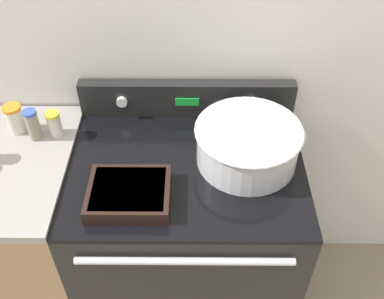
# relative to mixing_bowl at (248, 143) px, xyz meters

# --- Properties ---
(kitchen_wall) EXTENTS (8.00, 0.05, 2.50)m
(kitchen_wall) POSITION_rel_mixing_bowl_xyz_m (-0.21, 0.32, 0.25)
(kitchen_wall) COLOR silver
(kitchen_wall) RESTS_ON ground_plane
(stove_range) EXTENTS (0.82, 0.66, 0.92)m
(stove_range) POSITION_rel_mixing_bowl_xyz_m (-0.21, -0.03, -0.54)
(stove_range) COLOR black
(stove_range) RESTS_ON ground_plane
(control_panel) EXTENTS (0.82, 0.07, 0.14)m
(control_panel) POSITION_rel_mixing_bowl_xyz_m (-0.21, 0.26, -0.01)
(control_panel) COLOR black
(control_panel) RESTS_ON stove_range
(side_counter) EXTENTS (0.52, 0.63, 0.93)m
(side_counter) POSITION_rel_mixing_bowl_xyz_m (-0.88, -0.03, -0.53)
(side_counter) COLOR tan
(side_counter) RESTS_ON ground_plane
(mixing_bowl) EXTENTS (0.36, 0.36, 0.14)m
(mixing_bowl) POSITION_rel_mixing_bowl_xyz_m (0.00, 0.00, 0.00)
(mixing_bowl) COLOR silver
(mixing_bowl) RESTS_ON stove_range
(casserole_dish) EXTENTS (0.26, 0.21, 0.05)m
(casserole_dish) POSITION_rel_mixing_bowl_xyz_m (-0.39, -0.18, -0.05)
(casserole_dish) COLOR black
(casserole_dish) RESTS_ON stove_range
(ladle) EXTENTS (0.07, 0.32, 0.07)m
(ladle) POSITION_rel_mixing_bowl_xyz_m (0.19, 0.09, -0.05)
(ladle) COLOR #B7B7B7
(ladle) RESTS_ON stove_range
(spice_jar_yellow_cap) EXTENTS (0.05, 0.05, 0.10)m
(spice_jar_yellow_cap) POSITION_rel_mixing_bowl_xyz_m (-0.69, 0.12, -0.02)
(spice_jar_yellow_cap) COLOR beige
(spice_jar_yellow_cap) RESTS_ON side_counter
(spice_jar_blue_cap) EXTENTS (0.05, 0.05, 0.12)m
(spice_jar_blue_cap) POSITION_rel_mixing_bowl_xyz_m (-0.76, 0.10, -0.01)
(spice_jar_blue_cap) COLOR gray
(spice_jar_blue_cap) RESTS_ON side_counter
(spice_jar_orange_cap) EXTENTS (0.07, 0.07, 0.11)m
(spice_jar_orange_cap) POSITION_rel_mixing_bowl_xyz_m (-0.84, 0.14, -0.01)
(spice_jar_orange_cap) COLOR beige
(spice_jar_orange_cap) RESTS_ON side_counter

